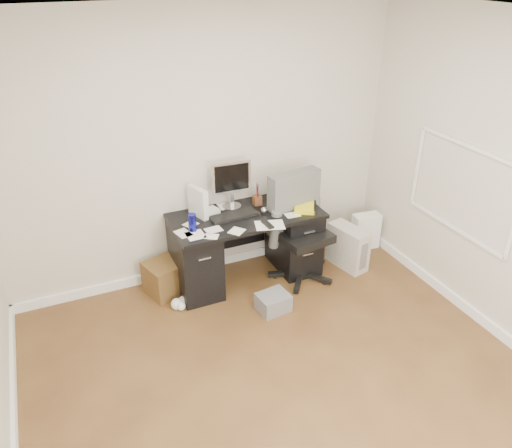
{
  "coord_description": "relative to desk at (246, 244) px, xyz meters",
  "views": [
    {
      "loc": [
        -1.39,
        -2.4,
        3.02
      ],
      "look_at": [
        0.21,
        1.2,
        0.88
      ],
      "focal_mm": 35.0,
      "sensor_mm": 36.0,
      "label": 1
    }
  ],
  "objects": [
    {
      "name": "lcd_monitor",
      "position": [
        -0.07,
        0.2,
        0.6
      ],
      "size": [
        0.41,
        0.25,
        0.5
      ],
      "primitive_type": null,
      "rotation": [
        0.0,
        0.0,
        -0.06
      ],
      "color": "#B7B7BB",
      "rests_on": "desk"
    },
    {
      "name": "paper_remote",
      "position": [
        0.12,
        -0.3,
        0.36
      ],
      "size": [
        0.32,
        0.29,
        0.02
      ],
      "primitive_type": null,
      "rotation": [
        0.0,
        0.0,
        -0.29
      ],
      "color": "white",
      "rests_on": "desk"
    },
    {
      "name": "magazine_file",
      "position": [
        0.45,
        0.16,
        0.48
      ],
      "size": [
        0.13,
        0.23,
        0.25
      ],
      "primitive_type": "cube",
      "rotation": [
        0.0,
        0.0,
        0.1
      ],
      "color": "#976E49",
      "rests_on": "desk"
    },
    {
      "name": "pen_cup",
      "position": [
        0.19,
        0.15,
        0.47
      ],
      "size": [
        0.1,
        0.1,
        0.24
      ],
      "primitive_type": null,
      "rotation": [
        0.0,
        0.0,
        -0.04
      ],
      "color": "brown",
      "rests_on": "desk"
    },
    {
      "name": "ground",
      "position": [
        -0.3,
        -1.65,
        -0.4
      ],
      "size": [
        4.0,
        4.0,
        0.0
      ],
      "primitive_type": "plane",
      "color": "#4C2F18",
      "rests_on": "ground"
    },
    {
      "name": "desk_printer",
      "position": [
        0.02,
        -0.61,
        -0.31
      ],
      "size": [
        0.32,
        0.27,
        0.17
      ],
      "primitive_type": "cube",
      "rotation": [
        0.0,
        0.0,
        0.12
      ],
      "color": "slate",
      "rests_on": "ground"
    },
    {
      "name": "keyboard",
      "position": [
        -0.13,
        -0.0,
        0.36
      ],
      "size": [
        0.49,
        0.2,
        0.03
      ],
      "primitive_type": "cube",
      "rotation": [
        0.0,
        0.0,
        0.08
      ],
      "color": "black",
      "rests_on": "desk"
    },
    {
      "name": "computer_mouse",
      "position": [
        0.17,
        -0.05,
        0.38
      ],
      "size": [
        0.08,
        0.08,
        0.07
      ],
      "primitive_type": "sphere",
      "rotation": [
        0.0,
        0.0,
        -0.17
      ],
      "color": "#B7B7BB",
      "rests_on": "desk"
    },
    {
      "name": "shopping_bag",
      "position": [
        1.5,
        0.01,
        -0.19
      ],
      "size": [
        0.33,
        0.25,
        0.42
      ],
      "primitive_type": "cube",
      "rotation": [
        0.0,
        0.0,
        -0.09
      ],
      "color": "white",
      "rests_on": "ground"
    },
    {
      "name": "white_binder",
      "position": [
        -0.44,
        0.15,
        0.5
      ],
      "size": [
        0.2,
        0.28,
        0.3
      ],
      "primitive_type": "cube",
      "rotation": [
        0.0,
        0.0,
        0.32
      ],
      "color": "silver",
      "rests_on": "desk"
    },
    {
      "name": "travel_mug",
      "position": [
        -0.58,
        -0.1,
        0.44
      ],
      "size": [
        0.1,
        0.1,
        0.17
      ],
      "primitive_type": "cylinder",
      "rotation": [
        0.0,
        0.0,
        0.37
      ],
      "color": "navy",
      "rests_on": "desk"
    },
    {
      "name": "office_chair",
      "position": [
        0.53,
        -0.22,
        0.16
      ],
      "size": [
        0.71,
        0.71,
        1.12
      ],
      "primitive_type": null,
      "rotation": [
        0.0,
        0.0,
        0.13
      ],
      "color": "#4F524F",
      "rests_on": "ground"
    },
    {
      "name": "desk",
      "position": [
        0.0,
        0.0,
        0.0
      ],
      "size": [
        1.5,
        0.7,
        0.75
      ],
      "color": "black",
      "rests_on": "ground"
    },
    {
      "name": "loose_papers",
      "position": [
        -0.2,
        -0.05,
        0.35
      ],
      "size": [
        1.1,
        0.6,
        0.0
      ],
      "primitive_type": null,
      "color": "white",
      "rests_on": "desk"
    },
    {
      "name": "wicker_basket",
      "position": [
        -0.85,
        0.08,
        -0.23
      ],
      "size": [
        0.43,
        0.43,
        0.34
      ],
      "primitive_type": "cube",
      "rotation": [
        0.0,
        0.0,
        0.31
      ],
      "color": "#463015",
      "rests_on": "ground"
    },
    {
      "name": "pc_tower",
      "position": [
        1.09,
        -0.23,
        -0.17
      ],
      "size": [
        0.3,
        0.5,
        0.46
      ],
      "primitive_type": "cube",
      "rotation": [
        0.0,
        0.0,
        0.22
      ],
      "color": "#A6A095",
      "rests_on": "ground"
    },
    {
      "name": "room_shell",
      "position": [
        -0.27,
        -1.62,
        1.26
      ],
      "size": [
        4.02,
        4.02,
        2.71
      ],
      "color": "beige",
      "rests_on": "ground"
    },
    {
      "name": "yellow_book",
      "position": [
        0.59,
        -0.14,
        0.37
      ],
      "size": [
        0.31,
        0.33,
        0.05
      ],
      "primitive_type": "cube",
      "rotation": [
        0.0,
        0.0,
        -0.53
      ],
      "color": "yellow",
      "rests_on": "desk"
    }
  ]
}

